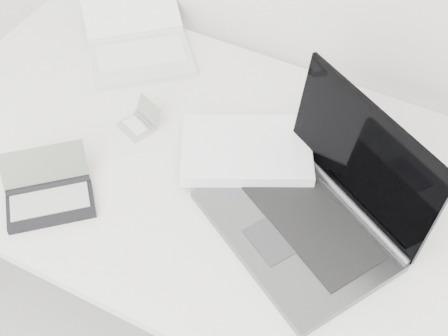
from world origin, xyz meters
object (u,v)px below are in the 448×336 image
at_px(desk, 244,191).
at_px(laptop_large, 291,188).
at_px(palmtop_charcoal, 49,195).
at_px(netbook_open_white, 139,45).

relative_size(desk, laptop_large, 2.65).
bearing_deg(palmtop_charcoal, laptop_large, -14.28).
height_order(desk, palmtop_charcoal, palmtop_charcoal).
height_order(laptop_large, palmtop_charcoal, laptop_large).
xyz_separation_m(netbook_open_white, palmtop_charcoal, (0.10, -0.51, -0.00)).
height_order(laptop_large, netbook_open_white, laptop_large).
bearing_deg(netbook_open_white, laptop_large, -67.29).
xyz_separation_m(laptop_large, palmtop_charcoal, (-0.46, -0.24, -0.02)).
xyz_separation_m(laptop_large, netbook_open_white, (-0.56, 0.27, -0.02)).
bearing_deg(desk, netbook_open_white, 149.37).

